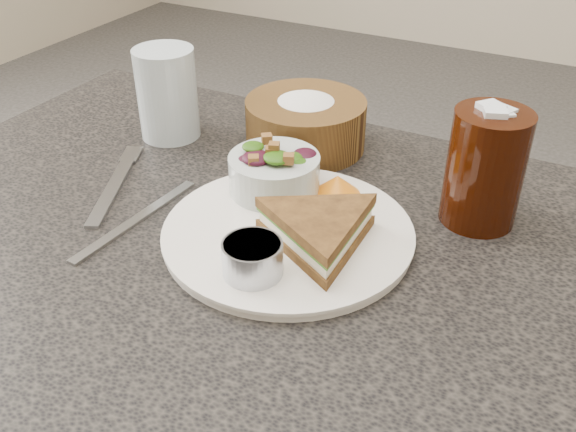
% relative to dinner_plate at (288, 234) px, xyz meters
% --- Properties ---
extents(dinner_plate, '(0.28, 0.28, 0.01)m').
position_rel_dinner_plate_xyz_m(dinner_plate, '(0.00, 0.00, 0.00)').
color(dinner_plate, silver).
rests_on(dinner_plate, dining_table).
extents(sandwich, '(0.21, 0.21, 0.04)m').
position_rel_dinner_plate_xyz_m(sandwich, '(0.04, -0.01, 0.03)').
color(sandwich, brown).
rests_on(sandwich, dinner_plate).
extents(salad_bowl, '(0.12, 0.12, 0.06)m').
position_rel_dinner_plate_xyz_m(salad_bowl, '(-0.05, 0.07, 0.04)').
color(salad_bowl, '#AEB8B4').
rests_on(salad_bowl, dinner_plate).
extents(dressing_ramekin, '(0.06, 0.06, 0.04)m').
position_rel_dinner_plate_xyz_m(dressing_ramekin, '(0.01, -0.09, 0.02)').
color(dressing_ramekin, '#A8ADB8').
rests_on(dressing_ramekin, dinner_plate).
extents(orange_wedge, '(0.07, 0.07, 0.03)m').
position_rel_dinner_plate_xyz_m(orange_wedge, '(0.02, 0.10, 0.02)').
color(orange_wedge, orange).
rests_on(orange_wedge, dinner_plate).
extents(fork, '(0.09, 0.17, 0.00)m').
position_rel_dinner_plate_xyz_m(fork, '(-0.25, -0.01, -0.00)').
color(fork, '#A8ABB2').
rests_on(fork, dining_table).
extents(knife, '(0.03, 0.20, 0.00)m').
position_rel_dinner_plate_xyz_m(knife, '(-0.17, -0.05, -0.00)').
color(knife, '#A0A1A2').
rests_on(knife, dining_table).
extents(bread_basket, '(0.21, 0.21, 0.10)m').
position_rel_dinner_plate_xyz_m(bread_basket, '(-0.08, 0.21, 0.04)').
color(bread_basket, brown).
rests_on(bread_basket, dining_table).
extents(cola_glass, '(0.10, 0.10, 0.15)m').
position_rel_dinner_plate_xyz_m(cola_glass, '(0.18, 0.14, 0.07)').
color(cola_glass, black).
rests_on(cola_glass, dining_table).
extents(water_glass, '(0.11, 0.11, 0.13)m').
position_rel_dinner_plate_xyz_m(water_glass, '(-0.28, 0.15, 0.06)').
color(water_glass, silver).
rests_on(water_glass, dining_table).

